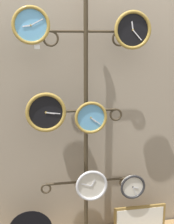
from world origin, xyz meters
The scene contains 10 objects.
shop_wall centered at (0.00, 0.57, 1.40)m, with size 4.40×0.04×2.80m.
display_stand centered at (0.00, 0.41, 0.65)m, with size 0.76×0.42×2.11m.
clock_top_left centered at (-0.40, 0.32, 1.84)m, with size 0.27×0.04×0.27m.
clock_top_right centered at (0.34, 0.32, 1.81)m, with size 0.28×0.04×0.28m.
clock_middle_left centered at (-0.32, 0.31, 1.22)m, with size 0.30×0.04×0.30m.
clock_middle_center centered at (0.02, 0.32, 1.16)m, with size 0.25×0.04×0.25m.
clock_bottom_center centered at (0.02, 0.29, 0.61)m, with size 0.26×0.04×0.26m.
clock_bottom_right centered at (0.38, 0.32, 0.55)m, with size 0.21×0.04×0.21m.
picture_frame centered at (0.47, 0.36, 0.20)m, with size 0.47×0.02×0.28m.
price_tag_upper centered at (-0.37, 0.31, 1.69)m, with size 0.04×0.00×0.03m.
Camera 1 is at (-0.42, -1.96, 1.75)m, focal length 50.00 mm.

